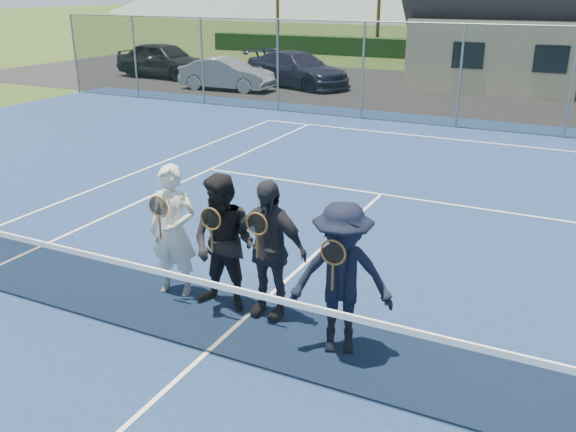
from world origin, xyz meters
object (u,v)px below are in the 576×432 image
at_px(player_c, 268,249).
at_px(car_c, 297,69).
at_px(car_b, 227,74).
at_px(player_a, 173,231).
at_px(player_b, 224,244).
at_px(player_d, 341,279).
at_px(tennis_net, 204,314).
at_px(car_a, 164,60).

bearing_deg(player_c, car_c, 114.39).
xyz_separation_m(car_b, player_a, (8.79, -15.61, 0.28)).
bearing_deg(car_b, player_a, -152.94).
xyz_separation_m(player_b, player_d, (1.70, -0.27, -0.00)).
relative_size(tennis_net, player_a, 6.49).
distance_m(car_a, player_d, 23.92).
distance_m(car_a, player_b, 22.62).
distance_m(car_c, tennis_net, 20.37).
bearing_deg(player_d, car_b, 125.36).
distance_m(car_b, tennis_net, 19.48).
bearing_deg(car_b, car_c, -48.66).
relative_size(player_b, player_c, 1.00).
xyz_separation_m(car_c, tennis_net, (7.81, -18.81, -0.18)).
relative_size(tennis_net, player_c, 6.49).
relative_size(player_a, player_b, 1.00).
relative_size(tennis_net, player_d, 6.49).
distance_m(tennis_net, player_d, 1.58).
bearing_deg(car_a, car_c, -83.34).
relative_size(tennis_net, player_b, 6.49).
bearing_deg(player_a, car_a, 127.39).
xyz_separation_m(car_c, player_b, (7.44, -17.78, 0.20)).
bearing_deg(tennis_net, car_a, 128.08).
relative_size(car_b, player_a, 2.18).
height_order(car_c, player_c, player_c).
relative_size(car_a, player_b, 2.66).
xyz_separation_m(tennis_net, player_d, (1.33, 0.76, 0.38)).
distance_m(car_b, car_c, 3.03).
height_order(car_b, player_c, player_c).
xyz_separation_m(car_a, player_a, (13.38, -17.51, 0.11)).
relative_size(car_c, player_c, 2.77).
xyz_separation_m(player_b, player_c, (0.58, 0.10, 0.00)).
bearing_deg(player_b, car_b, 121.54).
distance_m(tennis_net, player_c, 1.21).
distance_m(player_a, player_b, 0.84).
distance_m(player_c, player_d, 1.18).
bearing_deg(car_c, player_d, -134.29).
xyz_separation_m(tennis_net, player_a, (-1.21, 1.11, 0.38)).
bearing_deg(car_c, car_a, 110.49).
height_order(player_c, player_d, same).
xyz_separation_m(car_c, player_d, (9.14, -18.05, 0.20)).
xyz_separation_m(car_b, player_d, (11.33, -15.96, 0.28)).
bearing_deg(player_a, tennis_net, -42.57).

